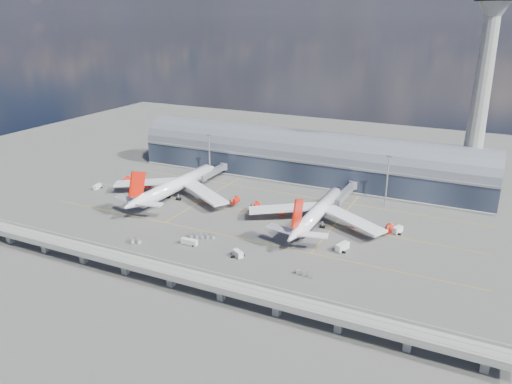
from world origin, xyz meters
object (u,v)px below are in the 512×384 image
at_px(cargo_train_1, 201,236).
at_px(cargo_train_2, 305,274).
at_px(service_truck_0, 97,187).
at_px(service_truck_3, 342,247).
at_px(airliner_left, 174,186).
at_px(service_truck_1, 238,254).
at_px(service_truck_5, 321,206).
at_px(service_truck_2, 189,242).
at_px(floodlight_mast_left, 209,155).
at_px(control_tower, 481,97).
at_px(floodlight_mast_right, 387,179).
at_px(cargo_train_0, 135,241).
at_px(airliner_right, 317,213).
at_px(service_truck_4, 398,230).

bearing_deg(cargo_train_1, cargo_train_2, -82.28).
distance_m(service_truck_0, service_truck_3, 141.05).
xyz_separation_m(airliner_left, service_truck_1, (59.93, -44.38, -5.16)).
distance_m(service_truck_5, cargo_train_2, 66.36).
distance_m(service_truck_2, service_truck_3, 61.97).
distance_m(service_truck_0, cargo_train_2, 139.90).
bearing_deg(service_truck_3, airliner_left, -172.89).
xyz_separation_m(airliner_left, cargo_train_1, (37.88, -35.57, -5.76)).
distance_m(service_truck_0, cargo_train_1, 88.26).
bearing_deg(service_truck_3, floodlight_mast_left, 168.71).
bearing_deg(control_tower, service_truck_2, -132.17).
bearing_deg(cargo_train_1, floodlight_mast_right, -20.39).
height_order(floodlight_mast_left, cargo_train_0, floodlight_mast_left).
height_order(service_truck_1, cargo_train_2, service_truck_1).
bearing_deg(service_truck_2, service_truck_3, -70.98).
height_order(floodlight_mast_left, service_truck_1, floodlight_mast_left).
relative_size(airliner_right, service_truck_3, 10.04).
relative_size(airliner_left, service_truck_5, 12.24).
relative_size(floodlight_mast_right, service_truck_4, 4.61).
bearing_deg(service_truck_4, cargo_train_2, -90.56).
relative_size(control_tower, service_truck_2, 14.43).
relative_size(airliner_right, cargo_train_1, 6.15).
xyz_separation_m(service_truck_4, cargo_train_2, (-22.80, -52.40, -0.67)).
xyz_separation_m(cargo_train_1, cargo_train_2, (50.61, -11.21, 0.02)).
xyz_separation_m(airliner_right, cargo_train_0, (-61.22, -50.62, -4.75)).
xyz_separation_m(floodlight_mast_left, cargo_train_2, (89.18, -82.89, -12.82)).
bearing_deg(control_tower, floodlight_mast_left, -168.28).
relative_size(service_truck_4, cargo_train_2, 0.79).
distance_m(airliner_left, service_truck_3, 97.16).
height_order(service_truck_5, cargo_train_0, service_truck_5).
relative_size(cargo_train_0, cargo_train_2, 0.78).
relative_size(service_truck_4, cargo_train_1, 0.50).
bearing_deg(cargo_train_1, service_truck_4, -40.50).
relative_size(floodlight_mast_left, airliner_right, 0.37).
distance_m(service_truck_3, cargo_train_0, 84.65).
height_order(floodlight_mast_right, cargo_train_1, floodlight_mast_right).
distance_m(airliner_right, cargo_train_1, 52.45).
height_order(airliner_left, cargo_train_2, airliner_left).
bearing_deg(floodlight_mast_right, service_truck_4, -68.55).
distance_m(service_truck_2, cargo_train_0, 22.68).
height_order(floodlight_mast_left, floodlight_mast_right, same).
xyz_separation_m(service_truck_0, service_truck_2, (82.55, -36.40, 0.03)).
xyz_separation_m(service_truck_5, cargo_train_0, (-56.93, -69.30, -0.53)).
bearing_deg(service_truck_1, floodlight_mast_left, 67.46).
relative_size(service_truck_0, service_truck_3, 0.93).
bearing_deg(control_tower, cargo_train_2, -112.45).
relative_size(airliner_left, service_truck_4, 13.49).
distance_m(floodlight_mast_left, service_truck_0, 63.47).
bearing_deg(cargo_train_1, control_tower, -23.85).
height_order(airliner_right, cargo_train_1, airliner_right).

